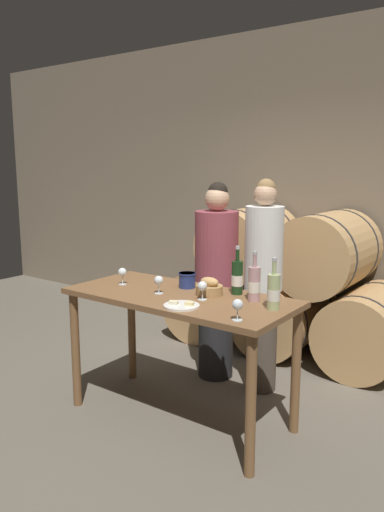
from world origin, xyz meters
name	(u,v)px	position (x,y,z in m)	size (l,w,h in m)	color
ground_plane	(180,417)	(0.00, 0.00, 0.00)	(10.00, 10.00, 0.00)	#665E51
stone_wall_back	(313,185)	(0.00, 2.28, 1.60)	(10.00, 0.12, 3.20)	#7F705B
barrel_stack	(285,288)	(0.00, 1.69, 0.63)	(2.38, 0.93, 1.40)	tan
tasting_table	(180,312)	(0.00, 0.00, 0.80)	(1.62, 0.74, 0.92)	brown
person_left	(216,281)	(-0.20, 0.77, 0.85)	(0.36, 0.36, 1.67)	#232326
person_right	(263,284)	(0.24, 0.77, 0.88)	(0.30, 0.30, 1.71)	#4C4238
wine_bottle_red	(237,277)	(0.32, 0.25, 1.04)	(0.08, 0.08, 0.34)	#193819
wine_bottle_white	(274,292)	(0.69, 0.06, 1.04)	(0.08, 0.08, 0.33)	#ADBC7F
wine_bottle_rose	(254,284)	(0.50, 0.16, 1.04)	(0.08, 0.08, 0.33)	#BC8E93
blue_crock	(187,279)	(-0.07, 0.19, 0.98)	(0.13, 0.13, 0.11)	navy
bread_basket	(209,288)	(0.17, 0.11, 0.97)	(0.19, 0.19, 0.13)	#A87F4C
cheese_plate	(182,305)	(0.20, -0.24, 0.93)	(0.23, 0.23, 0.04)	white
wine_glass_far_left	(122,273)	(-0.52, -0.02, 1.01)	(0.06, 0.06, 0.13)	white
wine_glass_left	(159,281)	(-0.13, -0.07, 1.01)	(0.06, 0.06, 0.13)	white
wine_glass_center	(202,287)	(0.21, -0.02, 1.01)	(0.06, 0.06, 0.13)	white
wine_glass_right	(238,305)	(0.63, -0.27, 1.01)	(0.06, 0.06, 0.13)	white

